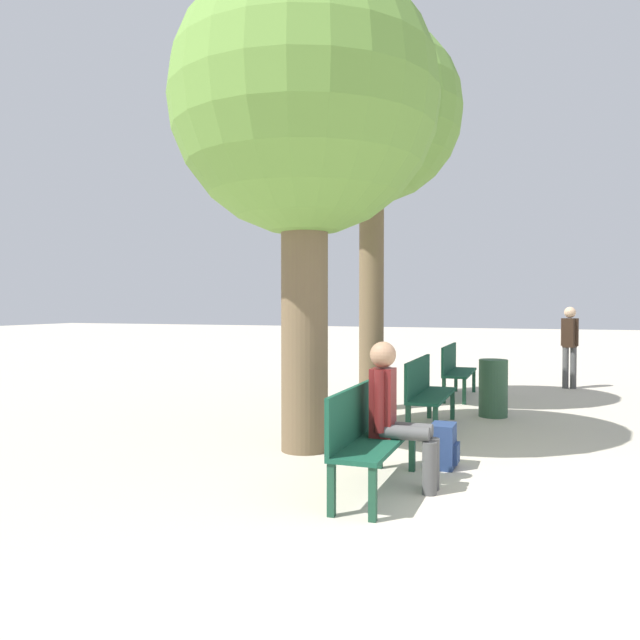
# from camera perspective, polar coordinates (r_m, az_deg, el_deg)

# --- Properties ---
(ground_plane) EXTENTS (80.00, 80.00, 0.00)m
(ground_plane) POSITION_cam_1_polar(r_m,az_deg,el_deg) (5.03, 26.40, -18.37)
(ground_plane) COLOR beige
(bench_row_0) EXTENTS (0.43, 1.64, 0.95)m
(bench_row_0) POSITION_cam_1_polar(r_m,az_deg,el_deg) (5.75, 4.29, -9.97)
(bench_row_0) COLOR #144733
(bench_row_0) RESTS_ON ground_plane
(bench_row_1) EXTENTS (0.43, 1.64, 0.95)m
(bench_row_1) POSITION_cam_1_polar(r_m,az_deg,el_deg) (8.64, 9.61, -6.13)
(bench_row_1) COLOR #144733
(bench_row_1) RESTS_ON ground_plane
(bench_row_2) EXTENTS (0.43, 1.64, 0.95)m
(bench_row_2) POSITION_cam_1_polar(r_m,az_deg,el_deg) (11.59, 12.21, -4.21)
(bench_row_2) COLOR #144733
(bench_row_2) RESTS_ON ground_plane
(tree_row_0) EXTENTS (3.08, 3.08, 5.56)m
(tree_row_0) POSITION_cam_1_polar(r_m,az_deg,el_deg) (7.51, -1.43, 18.91)
(tree_row_0) COLOR brown
(tree_row_0) RESTS_ON ground_plane
(tree_row_1) EXTENTS (2.85, 2.85, 6.15)m
(tree_row_1) POSITION_cam_1_polar(r_m,az_deg,el_deg) (10.42, 4.76, 17.99)
(tree_row_1) COLOR brown
(tree_row_1) RESTS_ON ground_plane
(person_seated) EXTENTS (0.63, 0.36, 1.35)m
(person_seated) POSITION_cam_1_polar(r_m,az_deg,el_deg) (5.80, 6.94, -8.24)
(person_seated) COLOR #4C4C4C
(person_seated) RESTS_ON ground_plane
(backpack) EXTENTS (0.28, 0.35, 0.45)m
(backpack) POSITION_cam_1_polar(r_m,az_deg,el_deg) (6.70, 11.25, -11.23)
(backpack) COLOR navy
(backpack) RESTS_ON ground_plane
(pedestrian_far) EXTENTS (0.33, 0.27, 1.64)m
(pedestrian_far) POSITION_cam_1_polar(r_m,az_deg,el_deg) (13.43, 21.86, -1.86)
(pedestrian_far) COLOR #4C4C4C
(pedestrian_far) RESTS_ON ground_plane
(trash_bin) EXTENTS (0.43, 0.43, 0.86)m
(trash_bin) POSITION_cam_1_polar(r_m,az_deg,el_deg) (9.77, 15.56, -6.02)
(trash_bin) COLOR #2D5138
(trash_bin) RESTS_ON ground_plane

